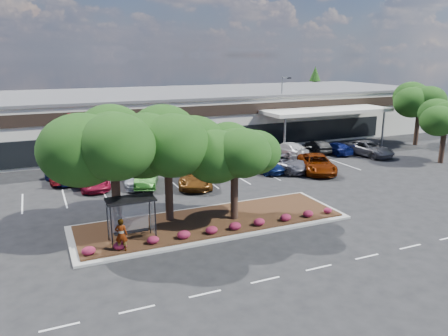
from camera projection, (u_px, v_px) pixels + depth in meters
name	position (u px, v px, depth m)	size (l,w,h in m)	color
ground	(268.00, 241.00, 26.08)	(160.00, 160.00, 0.00)	black
retail_store	(138.00, 117.00, 55.35)	(80.40, 25.20, 6.25)	beige
landscape_island	(212.00, 222.00, 28.81)	(18.00, 6.00, 0.26)	#A1A19C
lane_markings	(203.00, 193.00, 35.25)	(33.12, 20.06, 0.01)	silver
shrub_row	(225.00, 227.00, 26.85)	(17.00, 0.80, 0.50)	maroon
bus_shelter	(130.00, 207.00, 25.18)	(2.75, 1.55, 2.59)	black
island_tree_west	(115.00, 170.00, 25.88)	(7.20, 7.20, 7.89)	black
island_tree_mid	(168.00, 166.00, 27.94)	(6.60, 6.60, 7.32)	black
island_tree_east	(234.00, 171.00, 28.28)	(5.80, 5.80, 6.50)	black
tree_east_near	(444.00, 132.00, 44.27)	(5.60, 5.60, 6.51)	black
tree_east_far	(418.00, 114.00, 53.17)	(6.40, 6.40, 7.62)	black
conifer_north_east	(314.00, 92.00, 77.20)	(3.96, 3.96, 9.00)	black
person_waiting	(121.00, 235.00, 24.03)	(0.69, 0.45, 1.88)	#594C47
light_pole	(282.00, 115.00, 53.47)	(1.41, 0.79, 8.33)	#A1A19C
car_1	(92.00, 180.00, 36.32)	(2.28, 4.94, 1.37)	maroon
car_2	(135.00, 176.00, 37.28)	(2.11, 5.18, 1.50)	#ACB1B9
car_3	(147.00, 176.00, 37.06)	(1.72, 4.94, 1.63)	#1A4814
car_4	(196.00, 176.00, 37.13)	(2.77, 6.00, 1.67)	brown
car_5	(262.00, 163.00, 41.74)	(2.55, 5.52, 1.53)	navy
car_6	(281.00, 163.00, 41.76)	(2.69, 5.83, 1.62)	slate
car_7	(317.00, 164.00, 41.31)	(2.77, 6.02, 1.67)	#611E03
car_8	(369.00, 149.00, 48.08)	(2.67, 5.80, 1.61)	#4C4C52
car_9	(65.00, 171.00, 38.63)	(2.40, 5.90, 1.71)	maroon
car_10	(62.00, 174.00, 37.82)	(1.81, 4.50, 1.53)	navy
car_11	(95.00, 161.00, 42.49)	(1.79, 5.12, 1.69)	navy
car_12	(167.00, 157.00, 44.28)	(1.91, 4.76, 1.62)	#7C4A0A
car_14	(267.00, 153.00, 46.36)	(2.28, 4.95, 1.38)	maroon
car_15	(288.00, 149.00, 47.64)	(2.26, 5.57, 1.62)	silver
car_16	(318.00, 146.00, 49.73)	(1.48, 4.26, 1.40)	black
car_17	(334.00, 148.00, 48.97)	(1.85, 4.55, 1.32)	#0D1758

